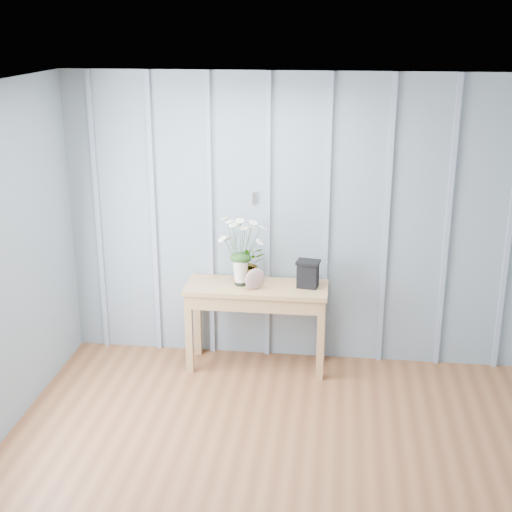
# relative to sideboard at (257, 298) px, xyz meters

# --- Properties ---
(room_shell) EXTENTS (4.00, 4.50, 2.50)m
(room_shell) POSITION_rel_sideboard_xyz_m (0.32, -1.08, 1.35)
(room_shell) COLOR gray
(room_shell) RESTS_ON ground
(sideboard) EXTENTS (1.20, 0.45, 0.75)m
(sideboard) POSITION_rel_sideboard_xyz_m (0.00, 0.00, 0.00)
(sideboard) COLOR #A98050
(sideboard) RESTS_ON ground
(daisy_vase) EXTENTS (0.44, 0.34, 0.62)m
(daisy_vase) POSITION_rel_sideboard_xyz_m (-0.14, 0.00, 0.51)
(daisy_vase) COLOR black
(daisy_vase) RESTS_ON sideboard
(spider_plant) EXTENTS (0.33, 0.29, 0.33)m
(spider_plant) POSITION_rel_sideboard_xyz_m (-0.09, 0.09, 0.28)
(spider_plant) COLOR #193D15
(spider_plant) RESTS_ON sideboard
(felt_disc_vessel) EXTENTS (0.18, 0.14, 0.18)m
(felt_disc_vessel) POSITION_rel_sideboard_xyz_m (-0.00, -0.09, 0.21)
(felt_disc_vessel) COLOR brown
(felt_disc_vessel) RESTS_ON sideboard
(carved_box) EXTENTS (0.21, 0.18, 0.23)m
(carved_box) POSITION_rel_sideboard_xyz_m (0.43, 0.02, 0.23)
(carved_box) COLOR black
(carved_box) RESTS_ON sideboard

